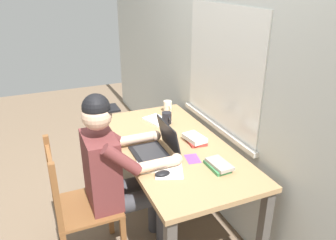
% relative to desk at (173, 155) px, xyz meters
% --- Properties ---
extents(ground_plane, '(8.00, 8.00, 0.00)m').
position_rel_desk_xyz_m(ground_plane, '(0.00, 0.00, -0.65)').
color(ground_plane, brown).
extents(back_wall, '(6.00, 0.08, 2.60)m').
position_rel_desk_xyz_m(back_wall, '(-0.00, 0.46, 0.65)').
color(back_wall, beige).
rests_on(back_wall, ground).
extents(desk, '(1.52, 0.76, 0.74)m').
position_rel_desk_xyz_m(desk, '(0.00, 0.00, 0.00)').
color(desk, '#9E7A51').
rests_on(desk, ground).
extents(seated_person, '(0.50, 0.60, 1.25)m').
position_rel_desk_xyz_m(seated_person, '(0.10, -0.45, 0.04)').
color(seated_person, brown).
rests_on(seated_person, ground).
extents(wooden_chair, '(0.42, 0.42, 0.94)m').
position_rel_desk_xyz_m(wooden_chair, '(0.10, -0.73, -0.19)').
color(wooden_chair, brown).
rests_on(wooden_chair, ground).
extents(laptop, '(0.33, 0.28, 0.23)m').
position_rel_desk_xyz_m(laptop, '(0.09, -0.15, 0.15)').
color(laptop, black).
rests_on(laptop, desk).
extents(computer_mouse, '(0.06, 0.10, 0.03)m').
position_rel_desk_xyz_m(computer_mouse, '(0.36, -0.23, 0.11)').
color(computer_mouse, black).
rests_on(computer_mouse, desk).
extents(coffee_mug_white, '(0.11, 0.08, 0.10)m').
position_rel_desk_xyz_m(coffee_mug_white, '(-0.61, 0.22, 0.14)').
color(coffee_mug_white, beige).
rests_on(coffee_mug_white, desk).
extents(coffee_mug_dark, '(0.12, 0.08, 0.10)m').
position_rel_desk_xyz_m(coffee_mug_dark, '(-0.37, 0.11, 0.14)').
color(coffee_mug_dark, black).
rests_on(coffee_mug_dark, desk).
extents(book_stack_main, '(0.19, 0.15, 0.06)m').
position_rel_desk_xyz_m(book_stack_main, '(0.04, 0.17, 0.12)').
color(book_stack_main, '#BC332D').
rests_on(book_stack_main, desk).
extents(book_stack_side, '(0.20, 0.12, 0.05)m').
position_rel_desk_xyz_m(book_stack_side, '(0.42, 0.14, 0.12)').
color(book_stack_side, '#38844C').
rests_on(book_stack_side, desk).
extents(paper_pile_near_laptop, '(0.27, 0.20, 0.01)m').
position_rel_desk_xyz_m(paper_pile_near_laptop, '(0.19, -0.25, 0.10)').
color(paper_pile_near_laptop, white).
rests_on(paper_pile_near_laptop, desk).
extents(paper_pile_back_corner, '(0.26, 0.21, 0.02)m').
position_rel_desk_xyz_m(paper_pile_back_corner, '(-0.46, 0.05, 0.10)').
color(paper_pile_back_corner, white).
rests_on(paper_pile_back_corner, desk).
extents(paper_pile_side, '(0.30, 0.26, 0.01)m').
position_rel_desk_xyz_m(paper_pile_side, '(0.30, -0.16, 0.10)').
color(paper_pile_side, white).
rests_on(paper_pile_side, desk).
extents(landscape_photo_print, '(0.14, 0.11, 0.00)m').
position_rel_desk_xyz_m(landscape_photo_print, '(0.25, 0.04, 0.09)').
color(landscape_photo_print, '#7A4293').
rests_on(landscape_photo_print, desk).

